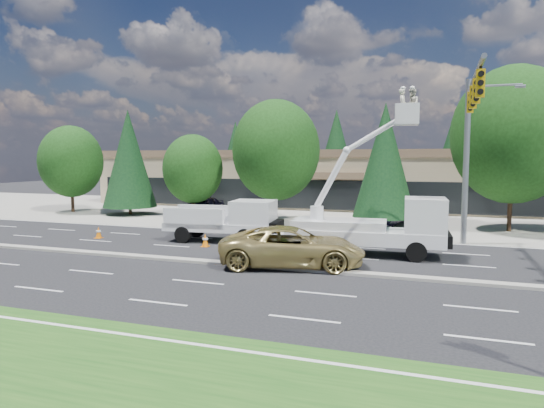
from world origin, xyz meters
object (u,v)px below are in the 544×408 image
at_px(signal_mast, 470,132).
at_px(minivan, 292,247).
at_px(utility_pickup, 228,224).
at_px(bucket_truck, 378,221).

height_order(signal_mast, minivan, signal_mast).
distance_m(signal_mast, utility_pickup, 13.75).
bearing_deg(utility_pickup, signal_mast, 0.90).
xyz_separation_m(signal_mast, bucket_truck, (-4.15, -2.80, -4.36)).
xyz_separation_m(bucket_truck, minivan, (-3.23, -3.64, -0.82)).
bearing_deg(bucket_truck, utility_pickup, 167.48).
height_order(signal_mast, utility_pickup, signal_mast).
bearing_deg(signal_mast, utility_pickup, -173.18).
bearing_deg(signal_mast, bucket_truck, -146.02).
relative_size(bucket_truck, minivan, 1.28).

